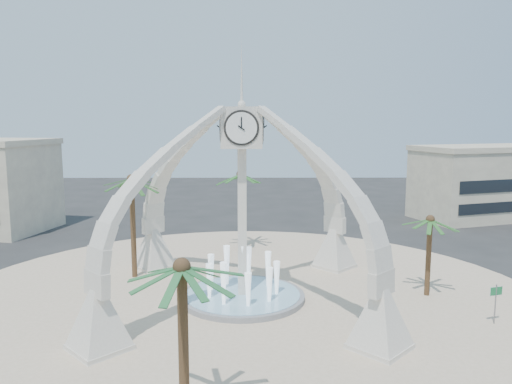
{
  "coord_description": "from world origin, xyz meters",
  "views": [
    {
      "loc": [
        0.64,
        -30.88,
        11.46
      ],
      "look_at": [
        0.88,
        2.0,
        6.76
      ],
      "focal_mm": 35.0,
      "sensor_mm": 36.0,
      "label": 1
    }
  ],
  "objects_px": {
    "palm_west": "(131,181)",
    "palm_east": "(430,221)",
    "fountain": "(243,296)",
    "street_sign": "(496,296)",
    "palm_south": "(182,270)",
    "palm_north": "(240,176)",
    "clock_tower": "(242,201)"
  },
  "relations": [
    {
      "from": "palm_west",
      "to": "palm_east",
      "type": "bearing_deg",
      "value": -11.44
    },
    {
      "from": "fountain",
      "to": "street_sign",
      "type": "distance_m",
      "value": 14.98
    },
    {
      "from": "palm_south",
      "to": "palm_north",
      "type": "bearing_deg",
      "value": 86.78
    },
    {
      "from": "fountain",
      "to": "street_sign",
      "type": "height_order",
      "value": "fountain"
    },
    {
      "from": "clock_tower",
      "to": "street_sign",
      "type": "xyz_separation_m",
      "value": [
        14.36,
        -4.04,
        -4.81
      ]
    },
    {
      "from": "palm_north",
      "to": "street_sign",
      "type": "distance_m",
      "value": 22.92
    },
    {
      "from": "palm_east",
      "to": "palm_west",
      "type": "distance_m",
      "value": 20.75
    },
    {
      "from": "palm_west",
      "to": "street_sign",
      "type": "height_order",
      "value": "palm_west"
    },
    {
      "from": "palm_north",
      "to": "street_sign",
      "type": "height_order",
      "value": "palm_north"
    },
    {
      "from": "palm_east",
      "to": "street_sign",
      "type": "bearing_deg",
      "value": -65.08
    },
    {
      "from": "palm_south",
      "to": "street_sign",
      "type": "distance_m",
      "value": 19.33
    },
    {
      "from": "palm_south",
      "to": "street_sign",
      "type": "relative_size",
      "value": 2.98
    },
    {
      "from": "street_sign",
      "to": "palm_east",
      "type": "bearing_deg",
      "value": 97.75
    },
    {
      "from": "palm_north",
      "to": "clock_tower",
      "type": "bearing_deg",
      "value": -88.04
    },
    {
      "from": "clock_tower",
      "to": "palm_north",
      "type": "distance_m",
      "value": 12.75
    },
    {
      "from": "palm_west",
      "to": "palm_south",
      "type": "xyz_separation_m",
      "value": [
        6.15,
        -18.25,
        -1.04
      ]
    },
    {
      "from": "palm_west",
      "to": "palm_north",
      "type": "height_order",
      "value": "palm_west"
    },
    {
      "from": "palm_west",
      "to": "clock_tower",
      "type": "bearing_deg",
      "value": -30.65
    },
    {
      "from": "fountain",
      "to": "palm_south",
      "type": "bearing_deg",
      "value": -98.08
    },
    {
      "from": "palm_east",
      "to": "palm_north",
      "type": "distance_m",
      "value": 17.51
    },
    {
      "from": "palm_east",
      "to": "clock_tower",
      "type": "bearing_deg",
      "value": -176.77
    },
    {
      "from": "clock_tower",
      "to": "palm_west",
      "type": "relative_size",
      "value": 2.21
    },
    {
      "from": "street_sign",
      "to": "clock_tower",
      "type": "bearing_deg",
      "value": 147.11
    },
    {
      "from": "palm_north",
      "to": "street_sign",
      "type": "relative_size",
      "value": 3.23
    },
    {
      "from": "fountain",
      "to": "palm_north",
      "type": "relative_size",
      "value": 1.05
    },
    {
      "from": "clock_tower",
      "to": "palm_south",
      "type": "relative_size",
      "value": 2.55
    },
    {
      "from": "fountain",
      "to": "clock_tower",
      "type": "bearing_deg",
      "value": -90.0
    },
    {
      "from": "palm_east",
      "to": "street_sign",
      "type": "height_order",
      "value": "palm_east"
    },
    {
      "from": "palm_south",
      "to": "street_sign",
      "type": "xyz_separation_m",
      "value": [
        16.27,
        9.43,
        -4.46
      ]
    },
    {
      "from": "palm_south",
      "to": "palm_east",
      "type": "bearing_deg",
      "value": 45.17
    },
    {
      "from": "clock_tower",
      "to": "palm_west",
      "type": "bearing_deg",
      "value": 149.35
    },
    {
      "from": "clock_tower",
      "to": "palm_south",
      "type": "distance_m",
      "value": 13.61
    }
  ]
}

